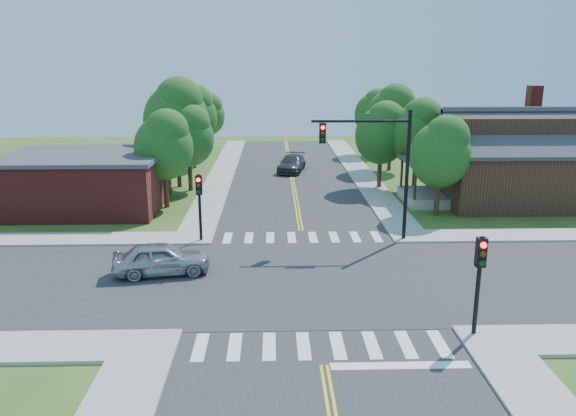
{
  "coord_description": "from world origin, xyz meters",
  "views": [
    {
      "loc": [
        -1.63,
        -23.88,
        9.69
      ],
      "look_at": [
        -0.85,
        4.52,
        2.2
      ],
      "focal_mm": 35.0,
      "sensor_mm": 36.0,
      "label": 1
    }
  ],
  "objects_px": {
    "signal_mast_ne": "(377,154)",
    "signal_pole_nw": "(199,195)",
    "car_silver": "(161,259)",
    "signal_pole_se": "(480,268)",
    "car_dgrey": "(292,164)",
    "house_ne": "(514,155)"
  },
  "relations": [
    {
      "from": "house_ne",
      "to": "car_silver",
      "type": "bearing_deg",
      "value": -148.54
    },
    {
      "from": "signal_mast_ne",
      "to": "house_ne",
      "type": "xyz_separation_m",
      "value": [
        11.19,
        8.65,
        -1.52
      ]
    },
    {
      "from": "signal_pole_se",
      "to": "car_dgrey",
      "type": "relative_size",
      "value": 0.72
    },
    {
      "from": "signal_mast_ne",
      "to": "signal_pole_nw",
      "type": "xyz_separation_m",
      "value": [
        -9.51,
        -0.01,
        -2.19
      ]
    },
    {
      "from": "signal_pole_se",
      "to": "house_ne",
      "type": "distance_m",
      "value": 22.03
    },
    {
      "from": "signal_pole_se",
      "to": "signal_mast_ne",
      "type": "bearing_deg",
      "value": 98.56
    },
    {
      "from": "signal_pole_se",
      "to": "house_ne",
      "type": "relative_size",
      "value": 0.29
    },
    {
      "from": "house_ne",
      "to": "car_dgrey",
      "type": "relative_size",
      "value": 2.46
    },
    {
      "from": "car_silver",
      "to": "signal_pole_se",
      "type": "bearing_deg",
      "value": -127.39
    },
    {
      "from": "car_silver",
      "to": "signal_mast_ne",
      "type": "bearing_deg",
      "value": -76.06
    },
    {
      "from": "signal_pole_nw",
      "to": "car_dgrey",
      "type": "distance_m",
      "value": 20.9
    },
    {
      "from": "signal_pole_se",
      "to": "car_silver",
      "type": "height_order",
      "value": "signal_pole_se"
    },
    {
      "from": "house_ne",
      "to": "car_dgrey",
      "type": "distance_m",
      "value": 19.04
    },
    {
      "from": "signal_mast_ne",
      "to": "signal_pole_nw",
      "type": "distance_m",
      "value": 9.76
    },
    {
      "from": "signal_mast_ne",
      "to": "car_dgrey",
      "type": "relative_size",
      "value": 1.36
    },
    {
      "from": "signal_mast_ne",
      "to": "car_silver",
      "type": "height_order",
      "value": "signal_mast_ne"
    },
    {
      "from": "signal_pole_se",
      "to": "car_silver",
      "type": "relative_size",
      "value": 0.81
    },
    {
      "from": "signal_pole_se",
      "to": "house_ne",
      "type": "bearing_deg",
      "value": 64.42
    },
    {
      "from": "signal_mast_ne",
      "to": "car_silver",
      "type": "bearing_deg",
      "value": -156.02
    },
    {
      "from": "signal_mast_ne",
      "to": "car_dgrey",
      "type": "height_order",
      "value": "signal_mast_ne"
    },
    {
      "from": "signal_mast_ne",
      "to": "signal_pole_nw",
      "type": "relative_size",
      "value": 1.89
    },
    {
      "from": "signal_pole_nw",
      "to": "house_ne",
      "type": "relative_size",
      "value": 0.29
    }
  ]
}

